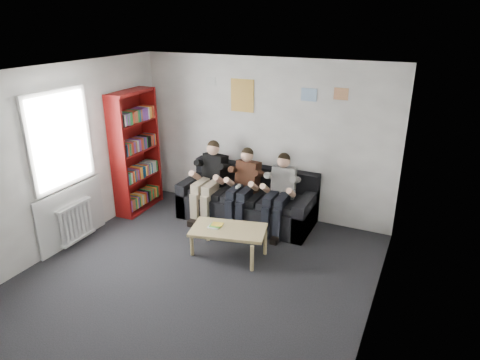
# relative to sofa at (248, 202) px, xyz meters

# --- Properties ---
(room_shell) EXTENTS (5.00, 5.00, 5.00)m
(room_shell) POSITION_rel_sofa_xyz_m (0.10, -2.07, 1.03)
(room_shell) COLOR black
(room_shell) RESTS_ON ground
(sofa) EXTENTS (2.28, 0.93, 0.88)m
(sofa) POSITION_rel_sofa_xyz_m (0.00, 0.00, 0.00)
(sofa) COLOR black
(sofa) RESTS_ON ground
(bookshelf) EXTENTS (0.32, 0.96, 2.14)m
(bookshelf) POSITION_rel_sofa_xyz_m (-1.96, -0.43, 0.75)
(bookshelf) COLOR maroon
(bookshelf) RESTS_ON ground
(coffee_table) EXTENTS (1.07, 0.59, 0.43)m
(coffee_table) POSITION_rel_sofa_xyz_m (0.23, -1.20, 0.06)
(coffee_table) COLOR tan
(coffee_table) RESTS_ON ground
(game_cases) EXTENTS (0.20, 0.17, 0.04)m
(game_cases) POSITION_rel_sofa_xyz_m (0.04, -1.23, 0.13)
(game_cases) COLOR silver
(game_cases) RESTS_ON coffee_table
(person_left) EXTENTS (0.40, 0.86, 1.34)m
(person_left) POSITION_rel_sofa_xyz_m (-0.63, -0.20, 0.36)
(person_left) COLOR black
(person_left) RESTS_ON sofa
(person_middle) EXTENTS (0.38, 0.81, 1.30)m
(person_middle) POSITION_rel_sofa_xyz_m (-0.00, -0.20, 0.34)
(person_middle) COLOR #452217
(person_middle) RESTS_ON sofa
(person_right) EXTENTS (0.38, 0.81, 1.29)m
(person_right) POSITION_rel_sofa_xyz_m (0.63, -0.20, 0.34)
(person_right) COLOR silver
(person_right) RESTS_ON sofa
(radiator) EXTENTS (0.10, 0.64, 0.60)m
(radiator) POSITION_rel_sofa_xyz_m (-2.05, -1.87, 0.03)
(radiator) COLOR white
(radiator) RESTS_ON ground
(window) EXTENTS (0.05, 1.30, 2.36)m
(window) POSITION_rel_sofa_xyz_m (-2.12, -1.87, 0.71)
(window) COLOR white
(window) RESTS_ON room_shell
(poster_large) EXTENTS (0.42, 0.01, 0.55)m
(poster_large) POSITION_rel_sofa_xyz_m (-0.30, 0.42, 1.73)
(poster_large) COLOR #CECA48
(poster_large) RESTS_ON room_shell
(poster_blue) EXTENTS (0.25, 0.01, 0.20)m
(poster_blue) POSITION_rel_sofa_xyz_m (0.85, 0.42, 1.83)
(poster_blue) COLOR #3E86D5
(poster_blue) RESTS_ON room_shell
(poster_pink) EXTENTS (0.22, 0.01, 0.18)m
(poster_pink) POSITION_rel_sofa_xyz_m (1.35, 0.42, 1.88)
(poster_pink) COLOR #CF4076
(poster_pink) RESTS_ON room_shell
(poster_sign) EXTENTS (0.20, 0.01, 0.14)m
(poster_sign) POSITION_rel_sofa_xyz_m (-0.90, 0.42, 1.93)
(poster_sign) COLOR silver
(poster_sign) RESTS_ON room_shell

